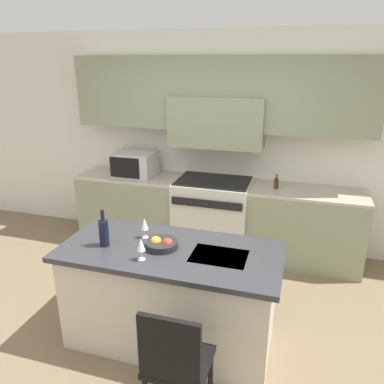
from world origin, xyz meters
name	(u,v)px	position (x,y,z in m)	size (l,w,h in m)	color
ground_plane	(165,340)	(0.00, 0.00, 0.00)	(10.00, 10.00, 0.00)	#7A664C
back_cabinetry	(219,124)	(0.00, 2.03, 1.60)	(10.00, 0.46, 2.70)	silver
back_counter	(213,217)	(0.00, 1.78, 0.46)	(3.57, 0.62, 0.92)	gray
range_stove	(213,216)	(0.00, 1.76, 0.48)	(0.92, 0.70, 0.95)	beige
microwave	(135,164)	(-1.05, 1.78, 1.08)	(0.51, 0.43, 0.31)	#B7B7BC
kitchen_island	(171,295)	(0.05, 0.05, 0.45)	(1.82, 0.85, 0.89)	beige
island_chair	(175,361)	(0.35, -0.71, 0.52)	(0.42, 0.40, 0.93)	black
wine_bottle	(104,232)	(-0.49, -0.05, 1.01)	(0.08, 0.08, 0.32)	black
wine_glass_near	(141,245)	(-0.10, -0.18, 1.02)	(0.06, 0.06, 0.18)	white
wine_glass_far	(145,224)	(-0.23, 0.18, 1.02)	(0.06, 0.06, 0.18)	white
fruit_bowl	(162,244)	(-0.03, 0.06, 0.92)	(0.27, 0.27, 0.09)	black
oil_bottle_on_counter	(276,183)	(0.76, 1.77, 0.98)	(0.05, 0.05, 0.17)	#422314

